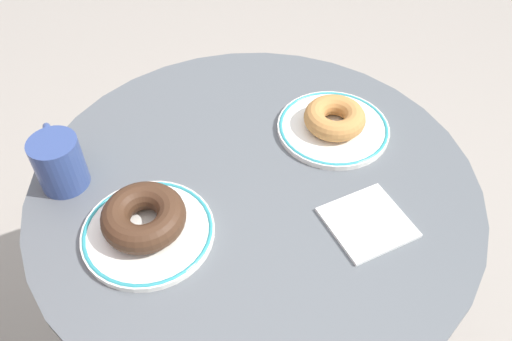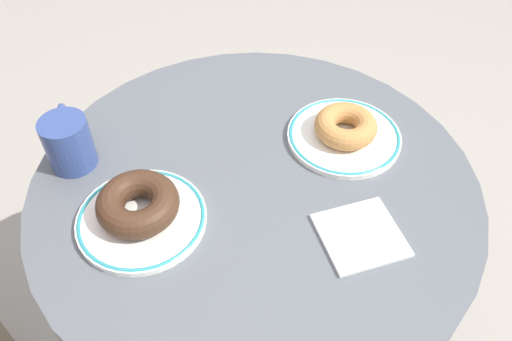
% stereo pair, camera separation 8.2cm
% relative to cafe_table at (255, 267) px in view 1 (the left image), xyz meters
% --- Properties ---
extents(cafe_table, '(0.73, 0.73, 0.71)m').
position_rel_cafe_table_xyz_m(cafe_table, '(0.00, 0.00, 0.00)').
color(cafe_table, '#565B60').
rests_on(cafe_table, ground).
extents(plate_left, '(0.20, 0.20, 0.01)m').
position_rel_cafe_table_xyz_m(plate_left, '(-0.19, 0.03, 0.26)').
color(plate_left, white).
rests_on(plate_left, cafe_table).
extents(plate_right, '(0.20, 0.20, 0.01)m').
position_rel_cafe_table_xyz_m(plate_right, '(0.19, -0.00, 0.26)').
color(plate_right, white).
rests_on(plate_right, cafe_table).
extents(donut_chocolate, '(0.16, 0.16, 0.04)m').
position_rel_cafe_table_xyz_m(donut_chocolate, '(-0.18, 0.03, 0.29)').
color(donut_chocolate, '#422819').
rests_on(donut_chocolate, plate_left).
extents(donut_old_fashioned, '(0.15, 0.15, 0.04)m').
position_rel_cafe_table_xyz_m(donut_old_fashioned, '(0.19, -0.00, 0.28)').
color(donut_old_fashioned, '#BC7F42').
rests_on(donut_old_fashioned, plate_right).
extents(paper_napkin, '(0.14, 0.14, 0.01)m').
position_rel_cafe_table_xyz_m(paper_napkin, '(0.07, -0.18, 0.26)').
color(paper_napkin, white).
rests_on(paper_napkin, cafe_table).
extents(coffee_mug, '(0.08, 0.12, 0.09)m').
position_rel_cafe_table_xyz_m(coffee_mug, '(-0.23, 0.21, 0.30)').
color(coffee_mug, '#334784').
rests_on(coffee_mug, cafe_table).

